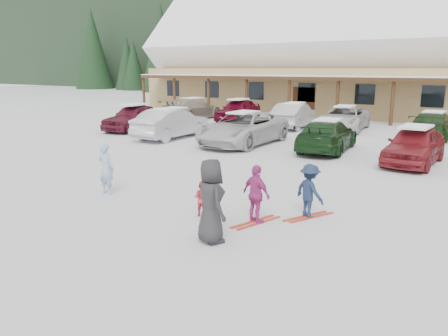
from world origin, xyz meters
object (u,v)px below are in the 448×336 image
Objects in this scene: toddler_red at (202,199)px; child_magenta at (256,194)px; parked_car_3 at (327,135)px; parked_car_9 at (294,115)px; parked_car_2 at (243,128)px; parked_car_11 at (433,125)px; parked_car_7 at (192,109)px; parked_car_8 at (238,110)px; parked_car_0 at (134,117)px; bystander_dark at (211,201)px; parked_car_4 at (414,145)px; parked_car_10 at (344,118)px; child_navy at (310,191)px; adult_skier at (106,169)px; day_lodge at (307,64)px; parked_car_1 at (171,123)px.

child_magenta is (1.38, 0.29, 0.26)m from toddler_red.
child_magenta is at bearing -176.88° from toddler_red.
parked_car_9 is at bearing -61.27° from parked_car_3.
parked_car_2 is 1.17× the size of parked_car_11.
parked_car_7 is 3.50m from parked_car_8.
parked_car_7 is at bearing 88.83° from parked_car_0.
child_magenta is at bearing -58.30° from parked_car_2.
parked_car_0 is 16.58m from parked_car_11.
bystander_dark reaches higher than parked_car_4.
child_navy is at bearing -81.11° from parked_car_10.
parked_car_3 is at bearing -47.23° from child_navy.
bystander_dark is (1.16, -1.24, 0.45)m from toddler_red.
child_navy is at bearing -157.78° from toddler_red.
parked_car_0 is at bearing 22.70° from parked_car_11.
parked_car_11 is at bearing -107.73° from toddler_red.
parked_car_7 reaches higher than parked_car_4.
toddler_red is at bearing 27.85° from child_magenta.
adult_skier reaches higher than toddler_red.
parked_car_9 is (-1.64, 16.40, 0.01)m from adult_skier.
parked_car_7 reaches higher than parked_car_3.
parked_car_0 reaches higher than parked_car_10.
child_navy is at bearing -66.45° from day_lodge.
day_lodge is at bearing -39.45° from bystander_dark.
child_navy is 0.26× the size of parked_car_10.
child_navy is 9.26m from parked_car_3.
adult_skier reaches higher than parked_car_10.
parked_car_1 is 10.31m from parked_car_10.
adult_skier is 11.46m from parked_car_4.
day_lodge reaches higher than parked_car_2.
parked_car_9 reaches higher than parked_car_3.
parked_car_3 is at bearing -43.84° from parked_car_8.
parked_car_8 is (-9.19, 7.33, 0.07)m from parked_car_3.
adult_skier is 0.35× the size of parked_car_4.
parked_car_10 is (7.19, -10.96, -3.23)m from day_lodge.
adult_skier is at bearing 89.04° from parked_car_9.
bystander_dark is 10.81m from parked_car_4.
parked_car_7 is 1.02× the size of parked_car_10.
toddler_red is 0.19× the size of parked_car_9.
parked_car_10 is (11.02, 0.41, -0.05)m from parked_car_7.
parked_car_0 is 0.80× the size of parked_car_2.
day_lodge is at bearing -108.00° from parked_car_7.
parked_car_1 is 1.11× the size of parked_car_4.
parked_car_2 is 1.21× the size of parked_car_9.
parked_car_3 is 3.85m from parked_car_4.
parked_car_7 is 11.03m from parked_car_10.
child_navy is 8.08m from parked_car_4.
adult_skier is at bearing -101.20° from parked_car_10.
child_magenta is 17.11m from parked_car_0.
day_lodge is 5.64× the size of parked_car_10.
parked_car_7 reaches higher than adult_skier.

